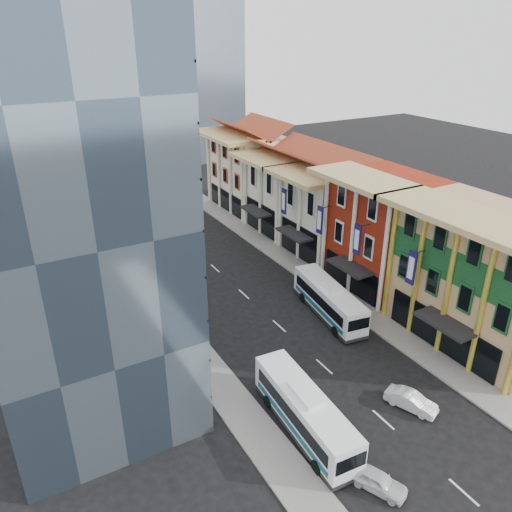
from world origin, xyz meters
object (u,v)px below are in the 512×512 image
sedan_left (378,481)px  sedan_right (411,401)px  office_tower (54,187)px  bus_left_far (152,246)px  bus_right (329,299)px  bus_left_near (305,411)px  shophouse_tan (482,278)px

sedan_left → sedan_right: sedan_right is taller
sedan_left → sedan_right: (6.94, 4.13, 0.01)m
sedan_right → office_tower: bearing=115.2°
bus_left_far → sedan_left: bearing=-98.2°
bus_right → sedan_right: bearing=-93.1°
office_tower → sedan_right: size_ratio=7.91×
bus_left_near → sedan_left: size_ratio=2.96×
office_tower → sedan_left: 29.30m
office_tower → bus_left_far: size_ratio=2.68×
shophouse_tan → sedan_right: 13.26m
office_tower → bus_right: (22.20, -4.59, -13.31)m
bus_left_near → bus_left_far: bearing=93.5°
shophouse_tan → bus_left_near: (-19.50, -2.03, -4.29)m
office_tower → bus_left_far: bearing=53.9°
office_tower → bus_left_near: bearing=-54.3°
bus_left_near → bus_right: 15.66m
office_tower → bus_left_far: (11.57, 15.88, -13.21)m
office_tower → sedan_left: size_ratio=8.34×
bus_left_far → bus_right: bus_left_far is taller
bus_left_near → sedan_left: 6.35m
bus_right → shophouse_tan: bearing=-39.0°
shophouse_tan → sedan_left: size_ratio=3.89×
bus_left_far → bus_left_near: bearing=-99.9°
bus_left_far → sedan_left: 38.09m
bus_left_far → bus_right: 23.07m
sedan_left → sedan_right: 8.08m
bus_left_far → sedan_right: bus_left_far is taller
shophouse_tan → bus_left_far: (-19.43, 29.88, -4.21)m
sedan_right → bus_left_near: bearing=143.9°
office_tower → bus_left_near: (11.50, -16.03, -13.29)m
bus_right → sedan_left: (-9.57, -17.59, -1.08)m
bus_left_far → sedan_right: (8.01, -33.92, -1.17)m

